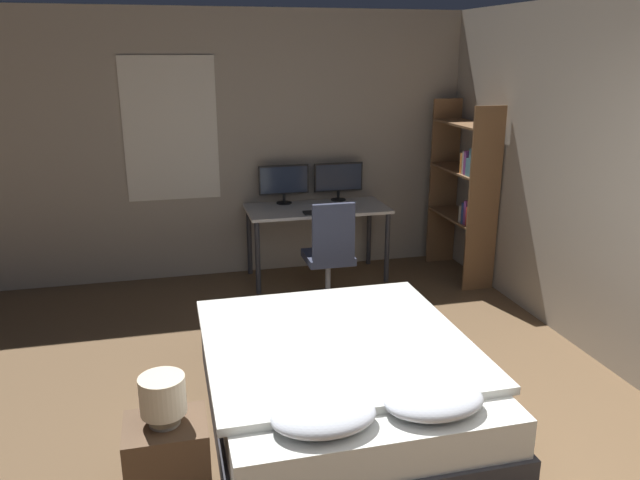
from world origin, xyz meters
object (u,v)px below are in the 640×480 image
computer_mouse (350,209)px  bookshelf (468,184)px  bed (340,382)px  desk (317,216)px  monitor_left (284,181)px  monitor_right (338,179)px  keyboard (323,212)px  office_chair (329,265)px  nightstand (168,465)px  bedside_lamp (163,396)px

computer_mouse → bookshelf: size_ratio=0.04×
bed → desk: desk is taller
monitor_left → monitor_right: same height
monitor_left → keyboard: 0.60m
bed → monitor_left: (0.18, 2.81, 0.74)m
office_chair → bed: bearing=-102.7°
nightstand → desk: desk is taller
bedside_lamp → computer_mouse: bearing=57.7°
keyboard → office_chair: size_ratio=0.38×
monitor_left → keyboard: (0.29, -0.48, -0.22)m
computer_mouse → monitor_left: bearing=140.2°
desk → computer_mouse: (0.28, -0.24, 0.11)m
monitor_left → computer_mouse: monitor_left is taller
office_chair → monitor_right: bearing=70.1°
computer_mouse → monitor_right: bearing=88.3°
bed → keyboard: bearing=78.5°
bedside_lamp → computer_mouse: (1.85, 2.92, 0.13)m
monitor_right → keyboard: (-0.29, -0.48, -0.22)m
bedside_lamp → office_chair: office_chair is taller
desk → monitor_left: monitor_left is taller
monitor_right → office_chair: 1.21m
monitor_right → desk: bearing=-140.6°
desk → monitor_right: 0.50m
monitor_right → bookshelf: 1.33m
monitor_left → monitor_right: bearing=0.0°
bed → bookshelf: size_ratio=1.12×
monitor_left → bedside_lamp: bearing=-110.5°
nightstand → monitor_right: monitor_right is taller
computer_mouse → bookshelf: (1.20, -0.13, 0.23)m
bedside_lamp → monitor_left: monitor_left is taller
monitor_right → keyboard: monitor_right is taller
desk → computer_mouse: size_ratio=20.44×
monitor_right → bookshelf: (1.18, -0.61, 0.01)m
monitor_right → nightstand: bearing=-118.7°
bedside_lamp → computer_mouse: 3.46m
computer_mouse → bookshelf: bearing=-6.2°
keyboard → bed: bearing=-101.5°
desk → office_chair: size_ratio=1.42×
bed → desk: bearing=79.5°
monitor_right → keyboard: bearing=-121.5°
bedside_lamp → keyboard: 3.32m
office_chair → bedside_lamp: bearing=-121.9°
computer_mouse → office_chair: bearing=-124.1°
monitor_left → monitor_right: (0.59, 0.00, 0.00)m
keyboard → monitor_right: bearing=58.5°
desk → monitor_right: (0.29, 0.24, 0.32)m
bedside_lamp → nightstand: bearing=90.0°
bedside_lamp → keyboard: (1.57, 2.92, 0.12)m
computer_mouse → nightstand: bearing=-122.3°
bed → bedside_lamp: size_ratio=7.74×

